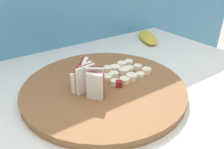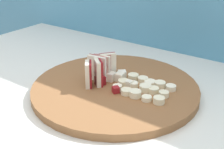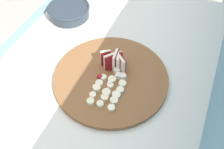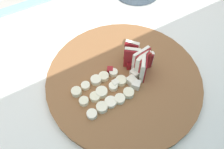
{
  "view_description": "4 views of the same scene",
  "coord_description": "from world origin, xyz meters",
  "px_view_note": "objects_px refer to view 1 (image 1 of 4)",
  "views": [
    {
      "loc": [
        -0.19,
        -0.34,
        1.21
      ],
      "look_at": [
        0.1,
        0.08,
        0.94
      ],
      "focal_mm": 34.86,
      "sensor_mm": 36.0,
      "label": 1
    },
    {
      "loc": [
        0.44,
        -0.48,
        1.27
      ],
      "look_at": [
        0.05,
        0.07,
        0.96
      ],
      "focal_mm": 48.27,
      "sensor_mm": 36.0,
      "label": 2
    },
    {
      "loc": [
        0.59,
        0.29,
        1.64
      ],
      "look_at": [
        0.05,
        0.06,
        0.93
      ],
      "focal_mm": 41.13,
      "sensor_mm": 36.0,
      "label": 3
    },
    {
      "loc": [
        0.25,
        0.31,
        1.38
      ],
      "look_at": [
        0.1,
        0.06,
        0.96
      ],
      "focal_mm": 32.59,
      "sensor_mm": 36.0,
      "label": 4
    }
  ],
  "objects_px": {
    "apple_wedge_fan": "(87,79)",
    "apple_dice_pile": "(98,81)",
    "banana_slice_rows": "(122,72)",
    "cutting_board": "(104,87)",
    "banana_peel": "(148,37)"
  },
  "relations": [
    {
      "from": "cutting_board",
      "to": "apple_wedge_fan",
      "type": "xyz_separation_m",
      "value": [
        -0.05,
        -0.0,
        0.04
      ]
    },
    {
      "from": "apple_wedge_fan",
      "to": "banana_slice_rows",
      "type": "xyz_separation_m",
      "value": [
        0.12,
        0.02,
        -0.02
      ]
    },
    {
      "from": "apple_dice_pile",
      "to": "banana_slice_rows",
      "type": "relative_size",
      "value": 0.71
    },
    {
      "from": "apple_dice_pile",
      "to": "banana_slice_rows",
      "type": "bearing_deg",
      "value": 6.03
    },
    {
      "from": "apple_wedge_fan",
      "to": "apple_dice_pile",
      "type": "height_order",
      "value": "apple_wedge_fan"
    },
    {
      "from": "cutting_board",
      "to": "banana_peel",
      "type": "bearing_deg",
      "value": 32.1
    },
    {
      "from": "banana_slice_rows",
      "to": "apple_wedge_fan",
      "type": "bearing_deg",
      "value": -169.92
    },
    {
      "from": "cutting_board",
      "to": "banana_slice_rows",
      "type": "height_order",
      "value": "banana_slice_rows"
    },
    {
      "from": "apple_dice_pile",
      "to": "banana_slice_rows",
      "type": "distance_m",
      "value": 0.09
    },
    {
      "from": "apple_dice_pile",
      "to": "banana_peel",
      "type": "relative_size",
      "value": 0.55
    },
    {
      "from": "apple_wedge_fan",
      "to": "apple_dice_pile",
      "type": "distance_m",
      "value": 0.04
    },
    {
      "from": "banana_peel",
      "to": "banana_slice_rows",
      "type": "bearing_deg",
      "value": -144.2
    },
    {
      "from": "apple_dice_pile",
      "to": "banana_peel",
      "type": "distance_m",
      "value": 0.43
    },
    {
      "from": "cutting_board",
      "to": "apple_dice_pile",
      "type": "bearing_deg",
      "value": 149.09
    },
    {
      "from": "cutting_board",
      "to": "apple_wedge_fan",
      "type": "relative_size",
      "value": 3.91
    }
  ]
}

